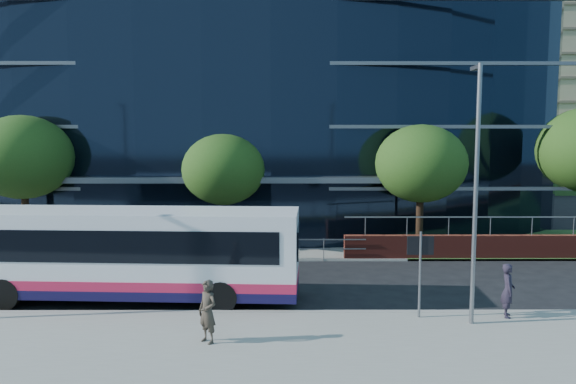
{
  "coord_description": "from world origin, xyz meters",
  "views": [
    {
      "loc": [
        0.2,
        -19.18,
        6.07
      ],
      "look_at": [
        0.3,
        8.0,
        3.21
      ],
      "focal_mm": 35.0,
      "sensor_mm": 36.0,
      "label": 1
    }
  ],
  "objects_px": {
    "city_bus": "(132,253)",
    "pedestrian": "(508,290)",
    "tree_far_b": "(223,170)",
    "tree_far_a": "(23,157)",
    "tree_far_c": "(421,164)",
    "streetlight_east": "(476,187)",
    "pedestrian_b": "(208,312)",
    "street_sign": "(420,256)",
    "tree_dist_e": "(511,148)"
  },
  "relations": [
    {
      "from": "street_sign",
      "to": "pedestrian_b",
      "type": "bearing_deg",
      "value": -161.47
    },
    {
      "from": "tree_far_b",
      "to": "pedestrian",
      "type": "relative_size",
      "value": 3.45
    },
    {
      "from": "tree_far_c",
      "to": "pedestrian",
      "type": "xyz_separation_m",
      "value": [
        0.37,
        -10.56,
        -3.51
      ]
    },
    {
      "from": "tree_dist_e",
      "to": "streetlight_east",
      "type": "relative_size",
      "value": 0.81
    },
    {
      "from": "tree_far_a",
      "to": "pedestrian",
      "type": "xyz_separation_m",
      "value": [
        20.37,
        -10.56,
        -3.84
      ]
    },
    {
      "from": "tree_far_a",
      "to": "tree_far_c",
      "type": "distance_m",
      "value": 20.0
    },
    {
      "from": "street_sign",
      "to": "tree_far_a",
      "type": "height_order",
      "value": "tree_far_a"
    },
    {
      "from": "pedestrian",
      "to": "pedestrian_b",
      "type": "distance_m",
      "value": 9.64
    },
    {
      "from": "tree_far_b",
      "to": "street_sign",
      "type": "bearing_deg",
      "value": -55.92
    },
    {
      "from": "tree_far_b",
      "to": "tree_dist_e",
      "type": "distance_m",
      "value": 40.74
    },
    {
      "from": "pedestrian_b",
      "to": "tree_dist_e",
      "type": "bearing_deg",
      "value": 101.58
    },
    {
      "from": "city_bus",
      "to": "pedestrian",
      "type": "distance_m",
      "value": 12.94
    },
    {
      "from": "street_sign",
      "to": "city_bus",
      "type": "distance_m",
      "value": 10.12
    },
    {
      "from": "tree_far_c",
      "to": "street_sign",
      "type": "bearing_deg",
      "value": -103.29
    },
    {
      "from": "tree_far_b",
      "to": "tree_far_c",
      "type": "height_order",
      "value": "tree_far_c"
    },
    {
      "from": "city_bus",
      "to": "pedestrian",
      "type": "xyz_separation_m",
      "value": [
        12.71,
        -2.28,
        -0.73
      ]
    },
    {
      "from": "pedestrian_b",
      "to": "tree_far_a",
      "type": "bearing_deg",
      "value": 173.0
    },
    {
      "from": "tree_far_c",
      "to": "pedestrian_b",
      "type": "height_order",
      "value": "tree_far_c"
    },
    {
      "from": "tree_far_b",
      "to": "pedestrian_b",
      "type": "bearing_deg",
      "value": -85.76
    },
    {
      "from": "streetlight_east",
      "to": "city_bus",
      "type": "distance_m",
      "value": 12.01
    },
    {
      "from": "tree_far_b",
      "to": "tree_far_c",
      "type": "relative_size",
      "value": 0.93
    },
    {
      "from": "pedestrian_b",
      "to": "street_sign",
      "type": "bearing_deg",
      "value": 60.84
    },
    {
      "from": "tree_far_b",
      "to": "streetlight_east",
      "type": "bearing_deg",
      "value": -52.37
    },
    {
      "from": "tree_far_a",
      "to": "city_bus",
      "type": "height_order",
      "value": "tree_far_a"
    },
    {
      "from": "tree_far_a",
      "to": "city_bus",
      "type": "relative_size",
      "value": 0.56
    },
    {
      "from": "tree_far_c",
      "to": "tree_dist_e",
      "type": "relative_size",
      "value": 1.0
    },
    {
      "from": "tree_far_c",
      "to": "pedestrian",
      "type": "relative_size",
      "value": 3.72
    },
    {
      "from": "pedestrian",
      "to": "pedestrian_b",
      "type": "xyz_separation_m",
      "value": [
        -9.38,
        -2.21,
        0.02
      ]
    },
    {
      "from": "street_sign",
      "to": "streetlight_east",
      "type": "bearing_deg",
      "value": -21.36
    },
    {
      "from": "streetlight_east",
      "to": "pedestrian",
      "type": "distance_m",
      "value": 3.73
    },
    {
      "from": "tree_far_a",
      "to": "pedestrian_b",
      "type": "height_order",
      "value": "tree_far_a"
    },
    {
      "from": "streetlight_east",
      "to": "pedestrian_b",
      "type": "distance_m",
      "value": 8.85
    },
    {
      "from": "city_bus",
      "to": "pedestrian",
      "type": "relative_size",
      "value": 7.07
    },
    {
      "from": "tree_far_c",
      "to": "streetlight_east",
      "type": "height_order",
      "value": "streetlight_east"
    },
    {
      "from": "city_bus",
      "to": "tree_far_c",
      "type": "bearing_deg",
      "value": 36.87
    },
    {
      "from": "tree_dist_e",
      "to": "pedestrian_b",
      "type": "height_order",
      "value": "tree_dist_e"
    },
    {
      "from": "streetlight_east",
      "to": "tree_far_c",
      "type": "bearing_deg",
      "value": 84.89
    },
    {
      "from": "tree_dist_e",
      "to": "pedestrian",
      "type": "bearing_deg",
      "value": -111.81
    },
    {
      "from": "street_sign",
      "to": "tree_far_c",
      "type": "height_order",
      "value": "tree_far_c"
    },
    {
      "from": "tree_far_c",
      "to": "streetlight_east",
      "type": "bearing_deg",
      "value": -95.11
    },
    {
      "from": "street_sign",
      "to": "tree_dist_e",
      "type": "xyz_separation_m",
      "value": [
        19.5,
        41.59,
        2.39
      ]
    },
    {
      "from": "tree_far_b",
      "to": "tree_far_c",
      "type": "xyz_separation_m",
      "value": [
        10.0,
        -0.5,
        0.33
      ]
    },
    {
      "from": "tree_far_c",
      "to": "pedestrian_b",
      "type": "bearing_deg",
      "value": -125.22
    },
    {
      "from": "city_bus",
      "to": "pedestrian_b",
      "type": "height_order",
      "value": "city_bus"
    },
    {
      "from": "streetlight_east",
      "to": "city_bus",
      "type": "relative_size",
      "value": 0.65
    },
    {
      "from": "tree_far_b",
      "to": "tree_far_a",
      "type": "bearing_deg",
      "value": -177.14
    },
    {
      "from": "tree_far_c",
      "to": "streetlight_east",
      "type": "xyz_separation_m",
      "value": [
        -1.0,
        -11.17,
        -0.1
      ]
    },
    {
      "from": "tree_far_b",
      "to": "city_bus",
      "type": "bearing_deg",
      "value": -104.96
    },
    {
      "from": "tree_dist_e",
      "to": "pedestrian",
      "type": "xyz_separation_m",
      "value": [
        -16.63,
        -41.56,
        -3.51
      ]
    },
    {
      "from": "tree_far_c",
      "to": "tree_far_b",
      "type": "bearing_deg",
      "value": 177.14
    }
  ]
}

